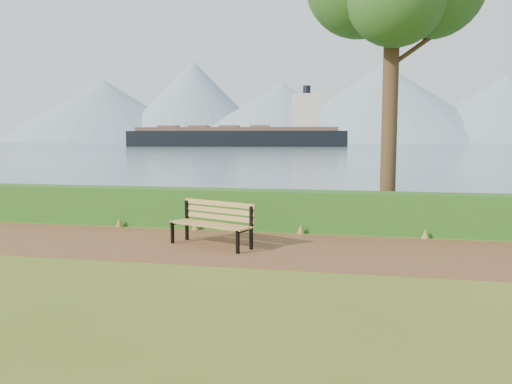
# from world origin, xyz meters

# --- Properties ---
(ground) EXTENTS (140.00, 140.00, 0.00)m
(ground) POSITION_xyz_m (0.00, 0.00, 0.00)
(ground) COLOR #465E1B
(ground) RESTS_ON ground
(path) EXTENTS (40.00, 3.40, 0.01)m
(path) POSITION_xyz_m (0.00, 0.30, 0.01)
(path) COLOR brown
(path) RESTS_ON ground
(hedge) EXTENTS (32.00, 0.85, 1.00)m
(hedge) POSITION_xyz_m (0.00, 2.60, 0.50)
(hedge) COLOR #194E16
(hedge) RESTS_ON ground
(water) EXTENTS (700.00, 510.00, 0.00)m
(water) POSITION_xyz_m (0.00, 260.00, 0.01)
(water) COLOR #445B6E
(water) RESTS_ON ground
(mountains) EXTENTS (585.00, 190.00, 70.00)m
(mountains) POSITION_xyz_m (-9.17, 406.05, 27.70)
(mountains) COLOR gray
(mountains) RESTS_ON ground
(bench) EXTENTS (1.99, 1.26, 0.97)m
(bench) POSITION_xyz_m (-0.10, 0.31, 0.56)
(bench) COLOR black
(bench) RESTS_ON ground
(cargo_ship) EXTENTS (72.63, 19.73, 21.79)m
(cargo_ship) POSITION_xyz_m (-34.60, 152.14, 3.25)
(cargo_ship) COLOR black
(cargo_ship) RESTS_ON ground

